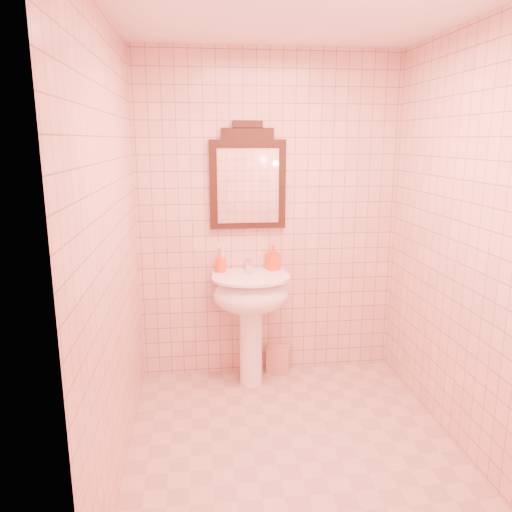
{
  "coord_description": "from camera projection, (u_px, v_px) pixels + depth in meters",
  "views": [
    {
      "loc": [
        -0.55,
        -2.65,
        1.84
      ],
      "look_at": [
        -0.17,
        0.55,
        1.09
      ],
      "focal_mm": 35.0,
      "sensor_mm": 36.0,
      "label": 1
    }
  ],
  "objects": [
    {
      "name": "towel",
      "position": [
        278.0,
        359.0,
        4.04
      ],
      "size": [
        0.21,
        0.17,
        0.22
      ],
      "primitive_type": "cube",
      "rotation": [
        0.0,
        0.0,
        -0.35
      ],
      "color": "tan",
      "rests_on": "floor"
    },
    {
      "name": "soap_dispenser",
      "position": [
        273.0,
        258.0,
        3.84
      ],
      "size": [
        0.11,
        0.12,
        0.19
      ],
      "primitive_type": "imported",
      "rotation": [
        0.0,
        0.0,
        0.39
      ],
      "color": "#EA4413",
      "rests_on": "pedestal_sink"
    },
    {
      "name": "back_wall",
      "position": [
        269.0,
        219.0,
        3.83
      ],
      "size": [
        2.0,
        0.02,
        2.5
      ],
      "primitive_type": "cube",
      "color": "beige",
      "rests_on": "floor"
    },
    {
      "name": "faucet",
      "position": [
        249.0,
        264.0,
        3.8
      ],
      "size": [
        0.04,
        0.16,
        0.11
      ],
      "color": "white",
      "rests_on": "pedestal_sink"
    },
    {
      "name": "pedestal_sink",
      "position": [
        251.0,
        302.0,
        3.72
      ],
      "size": [
        0.58,
        0.58,
        0.86
      ],
      "color": "white",
      "rests_on": "floor"
    },
    {
      "name": "mirror",
      "position": [
        248.0,
        180.0,
        3.71
      ],
      "size": [
        0.57,
        0.06,
        0.79
      ],
      "color": "black",
      "rests_on": "back_wall"
    },
    {
      "name": "toothbrush_cup",
      "position": [
        221.0,
        265.0,
        3.78
      ],
      "size": [
        0.08,
        0.08,
        0.19
      ],
      "rotation": [
        0.0,
        0.0,
        -0.41
      ],
      "color": "#EE3D14",
      "rests_on": "pedestal_sink"
    },
    {
      "name": "floor",
      "position": [
        294.0,
        449.0,
        3.05
      ],
      "size": [
        2.2,
        2.2,
        0.0
      ],
      "primitive_type": "plane",
      "color": "tan",
      "rests_on": "ground"
    }
  ]
}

